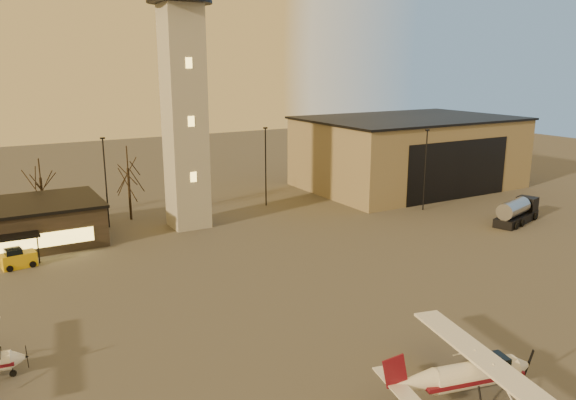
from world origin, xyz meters
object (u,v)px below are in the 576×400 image
at_px(control_tower, 183,79).
at_px(hangar, 408,152).
at_px(fuel_truck, 517,213).
at_px(cessna_front, 476,378).
at_px(service_cart, 18,260).

xyz_separation_m(control_tower, hangar, (36.00, 3.98, -11.17)).
distance_m(control_tower, fuel_truck, 40.62).
bearing_deg(control_tower, fuel_truck, -28.12).
height_order(cessna_front, service_cart, cessna_front).
height_order(hangar, fuel_truck, hangar).
bearing_deg(service_cart, cessna_front, -67.32).
xyz_separation_m(cessna_front, service_cart, (-19.88, 34.94, -0.46)).
xyz_separation_m(hangar, cessna_front, (-34.19, -43.92, -4.00)).
height_order(hangar, cessna_front, hangar).
bearing_deg(cessna_front, hangar, 64.75).
xyz_separation_m(control_tower, service_cart, (-18.07, -5.00, -15.63)).
bearing_deg(control_tower, cessna_front, -87.40).
relative_size(hangar, fuel_truck, 3.81).
bearing_deg(hangar, fuel_truck, -97.27).
relative_size(fuel_truck, service_cart, 2.65).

